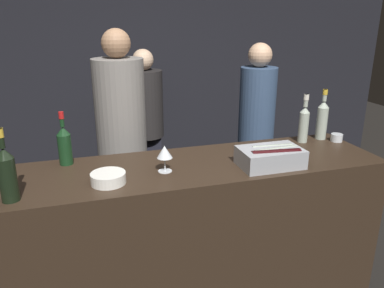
% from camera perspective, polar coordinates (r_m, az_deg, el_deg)
% --- Properties ---
extents(wall_back_chalkboard, '(6.40, 0.06, 2.80)m').
position_cam_1_polar(wall_back_chalkboard, '(4.32, -8.52, 11.65)').
color(wall_back_chalkboard, black).
rests_on(wall_back_chalkboard, ground_plane).
extents(bar_counter, '(2.36, 0.64, 1.07)m').
position_cam_1_polar(bar_counter, '(2.52, 0.21, -14.43)').
color(bar_counter, '#2D2116').
rests_on(bar_counter, ground_plane).
extents(ice_bin_with_bottles, '(0.37, 0.24, 0.12)m').
position_cam_1_polar(ice_bin_with_bottles, '(2.28, 12.01, -1.81)').
color(ice_bin_with_bottles, '#9EA0A5').
rests_on(ice_bin_with_bottles, bar_counter).
extents(bowl_white, '(0.19, 0.19, 0.06)m').
position_cam_1_polar(bowl_white, '(2.06, -12.64, -5.04)').
color(bowl_white, silver).
rests_on(bowl_white, bar_counter).
extents(wine_glass, '(0.09, 0.09, 0.16)m').
position_cam_1_polar(wine_glass, '(2.14, -4.20, -1.33)').
color(wine_glass, silver).
rests_on(wine_glass, bar_counter).
extents(candle_votive, '(0.08, 0.08, 0.05)m').
position_cam_1_polar(candle_votive, '(2.89, 21.18, 0.92)').
color(candle_votive, silver).
rests_on(candle_votive, bar_counter).
extents(rose_wine_bottle, '(0.08, 0.08, 0.37)m').
position_cam_1_polar(rose_wine_bottle, '(2.88, 19.23, 3.70)').
color(rose_wine_bottle, '#9EA899').
rests_on(rose_wine_bottle, bar_counter).
extents(champagne_bottle, '(0.09, 0.09, 0.37)m').
position_cam_1_polar(champagne_bottle, '(1.99, -26.39, -3.96)').
color(champagne_bottle, black).
rests_on(champagne_bottle, bar_counter).
extents(red_wine_bottle_burgundy, '(0.08, 0.08, 0.33)m').
position_cam_1_polar(red_wine_bottle_burgundy, '(2.37, -18.86, -0.01)').
color(red_wine_bottle_burgundy, '#143319').
rests_on(red_wine_bottle_burgundy, bar_counter).
extents(white_wine_bottle, '(0.07, 0.07, 0.35)m').
position_cam_1_polar(white_wine_bottle, '(2.76, 16.68, 3.23)').
color(white_wine_bottle, '#9EA899').
rests_on(white_wine_bottle, bar_counter).
extents(person_in_hoodie, '(0.33, 0.33, 1.71)m').
position_cam_1_polar(person_in_hoodie, '(3.50, 9.74, 2.67)').
color(person_in_hoodie, black).
rests_on(person_in_hoodie, ground_plane).
extents(person_blond_tee, '(0.38, 0.38, 1.63)m').
position_cam_1_polar(person_blond_tee, '(3.94, -7.04, 3.59)').
color(person_blond_tee, black).
rests_on(person_blond_tee, ground_plane).
extents(person_grey_polo, '(0.38, 0.38, 1.85)m').
position_cam_1_polar(person_grey_polo, '(2.93, -10.63, 0.87)').
color(person_grey_polo, black).
rests_on(person_grey_polo, ground_plane).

